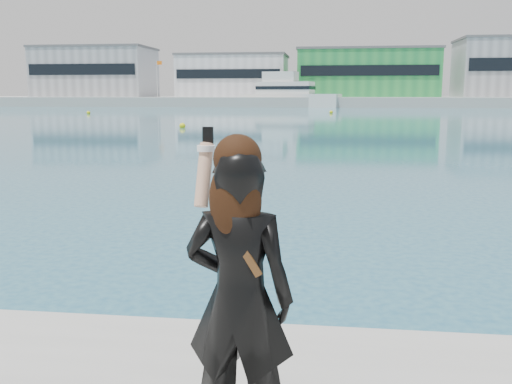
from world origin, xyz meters
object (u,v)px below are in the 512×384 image
motor_yacht (288,94)px  buoy_far (88,114)px  buoy_near (331,113)px  woman (239,290)px  buoy_extra (182,128)px

motor_yacht → buoy_far: bearing=-106.0°
buoy_near → woman: bearing=-90.5°
buoy_far → buoy_extra: bearing=-54.9°
buoy_far → woman: woman is taller
buoy_far → buoy_extra: 36.04m
motor_yacht → buoy_extra: size_ratio=41.40×
buoy_far → buoy_extra: (20.71, -29.50, 0.00)m
buoy_extra → buoy_near: bearing=71.8°
motor_yacht → buoy_near: bearing=-63.6°
buoy_far → woman: (31.94, -71.37, 1.67)m
motor_yacht → buoy_extra: motor_yacht is taller
woman → buoy_near: bearing=-84.7°
woman → buoy_extra: bearing=-69.2°
motor_yacht → buoy_extra: bearing=-79.5°
buoy_near → woman: (-0.66, -78.06, 1.67)m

